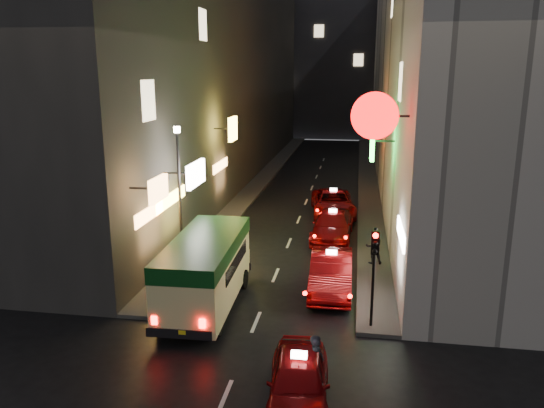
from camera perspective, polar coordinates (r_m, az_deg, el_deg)
The scene contains 14 objects.
building_left at distance 43.84m, azimuth -5.92°, elevation 14.51°, with size 7.55×52.00×18.00m.
building_right at distance 42.62m, azimuth 16.03°, elevation 14.07°, with size 7.96×52.00×18.00m.
building_far at distance 74.47m, azimuth 6.93°, elevation 15.82°, with size 30.00×10.00×22.00m, color #2F2E33.
sidewalk_left at distance 43.87m, azimuth -0.89°, elevation 2.85°, with size 1.50×52.00×0.15m, color #403E3B.
sidewalk_right at distance 43.23m, azimuth 10.29°, elevation 2.45°, with size 1.50×52.00×0.15m, color #403E3B.
minibus at distance 19.78m, azimuth -7.15°, elevation -6.46°, with size 2.41×6.39×2.72m.
taxi_near at distance 14.69m, azimuth 2.89°, elevation -18.13°, with size 2.44×5.18×1.77m.
taxi_second at distance 21.55m, azimuth 6.38°, elevation -7.01°, with size 2.44×5.71×1.97m.
taxi_third at distance 28.08m, azimuth 6.52°, elevation -2.09°, with size 2.38×5.40×1.86m.
taxi_far at distance 32.78m, azimuth 6.59°, elevation 0.32°, with size 2.95×5.76×1.92m.
pedestrian_crossing at distance 15.27m, azimuth 4.84°, elevation -16.27°, with size 0.61×0.39×1.85m, color black.
pedestrian_sidewalk at distance 24.39m, azimuth 10.92°, elevation -4.30°, with size 0.67×0.42×1.78m, color black.
traffic_light at distance 17.86m, azimuth 10.95°, elevation -5.60°, with size 0.26×0.43×3.50m.
lamp_post at distance 23.17m, azimuth -9.93°, elevation 1.66°, with size 0.28×0.28×6.22m.
Camera 1 is at (3.31, -8.36, 8.63)m, focal length 35.00 mm.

